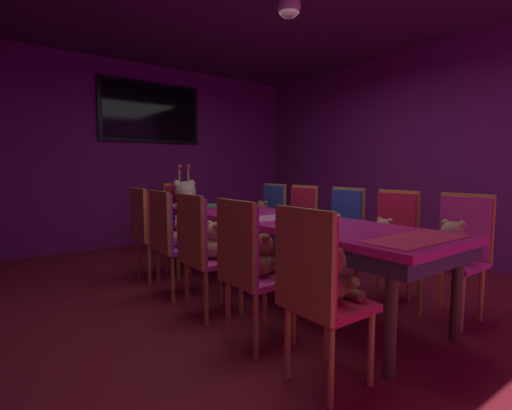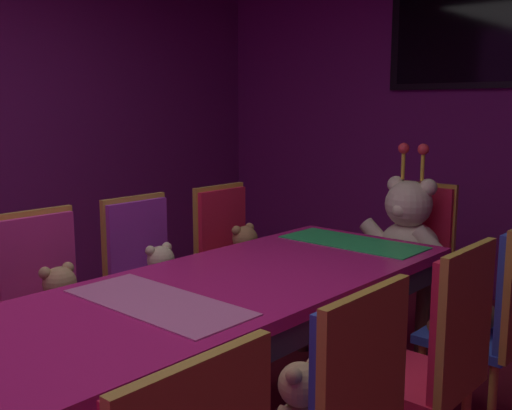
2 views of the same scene
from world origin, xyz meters
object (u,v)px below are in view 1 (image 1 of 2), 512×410
(chair_left_3, at_px, (168,233))
(teddy_right_0, at_px, (451,245))
(teddy_left_2, at_px, (215,243))
(teddy_right_4, at_px, (262,215))
(chair_left_1, at_px, (245,259))
(chair_right_2, at_px, (343,225))
(teddy_left_4, at_px, (159,224))
(king_teddy_bear, at_px, (186,204))
(teddy_left_1, at_px, (263,257))
(teddy_left_0, at_px, (333,278))
(chair_right_1, at_px, (392,233))
(chair_right_3, at_px, (299,218))
(pendant_light, at_px, (290,6))
(chair_left_4, at_px, (146,225))
(chair_right_4, at_px, (270,214))
(throne_chair, at_px, (181,212))
(teddy_right_2, at_px, (333,229))
(chair_right_0, at_px, (460,243))
(teddy_left_3, at_px, (183,233))
(wall_tv, at_px, (151,113))
(chair_left_2, at_px, (199,244))
(teddy_right_1, at_px, (383,236))
(chair_left_0, at_px, (314,281))
(banquet_table, at_px, (280,226))

(chair_left_3, xyz_separation_m, teddy_right_0, (1.54, -1.79, 0.00))
(teddy_left_2, distance_m, teddy_right_4, 1.83)
(chair_left_1, height_order, chair_right_2, same)
(teddy_left_4, relative_size, chair_right_2, 0.33)
(king_teddy_bear, bearing_deg, teddy_left_1, -14.79)
(teddy_left_0, distance_m, chair_left_3, 1.83)
(chair_right_1, bearing_deg, teddy_left_1, -0.03)
(teddy_right_0, bearing_deg, chair_left_1, -20.83)
(chair_right_3, distance_m, pendant_light, 2.25)
(chair_left_3, height_order, chair_left_4, same)
(teddy_left_2, bearing_deg, teddy_left_0, -89.28)
(chair_left_1, relative_size, teddy_left_1, 3.12)
(chair_right_4, relative_size, throne_chair, 1.00)
(teddy_left_2, relative_size, chair_left_4, 0.32)
(teddy_right_2, bearing_deg, chair_right_0, 97.99)
(chair_right_2, bearing_deg, chair_left_1, 19.73)
(teddy_left_3, relative_size, chair_right_1, 0.31)
(wall_tv, bearing_deg, chair_left_1, -102.44)
(chair_left_2, bearing_deg, pendant_light, -6.69)
(teddy_right_2, height_order, throne_chair, throne_chair)
(chair_right_0, xyz_separation_m, chair_right_3, (-0.02, 1.84, 0.00))
(chair_right_2, distance_m, teddy_right_2, 0.14)
(throne_chair, bearing_deg, chair_right_0, 14.43)
(teddy_right_1, height_order, chair_right_2, chair_right_2)
(king_teddy_bear, relative_size, wall_tv, 0.50)
(teddy_left_1, distance_m, chair_right_2, 1.62)
(chair_left_2, height_order, chair_right_2, same)
(teddy_right_0, relative_size, teddy_right_1, 1.14)
(teddy_right_0, height_order, chair_right_2, chair_right_2)
(chair_left_0, bearing_deg, chair_right_1, 20.46)
(banquet_table, relative_size, wall_tv, 1.98)
(teddy_right_0, bearing_deg, chair_right_0, -180.00)
(teddy_left_4, bearing_deg, banquet_table, -61.13)
(chair_left_2, relative_size, pendant_light, 4.92)
(teddy_right_0, relative_size, teddy_right_2, 1.23)
(chair_left_0, xyz_separation_m, teddy_right_2, (1.50, 1.20, -0.02))
(teddy_right_2, bearing_deg, chair_right_1, 102.00)
(chair_left_4, xyz_separation_m, chair_right_0, (1.67, -2.42, 0.00))
(chair_left_0, xyz_separation_m, chair_right_3, (1.65, 1.86, 0.00))
(chair_right_1, bearing_deg, chair_right_3, -91.00)
(throne_chair, bearing_deg, pendant_light, 0.12)
(teddy_right_2, distance_m, king_teddy_bear, 2.10)
(chair_left_4, xyz_separation_m, wall_tv, (0.81, 1.89, 1.45))
(pendant_light, bearing_deg, teddy_left_3, 135.39)
(teddy_left_4, distance_m, chair_right_4, 1.52)
(teddy_left_3, relative_size, chair_left_4, 0.31)
(chair_right_2, bearing_deg, chair_right_3, -90.48)
(chair_left_1, height_order, chair_left_4, same)
(teddy_left_0, distance_m, teddy_right_4, 2.79)
(teddy_left_0, xyz_separation_m, chair_right_1, (1.48, 0.61, 0.01))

